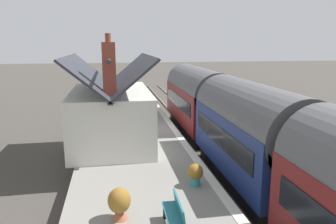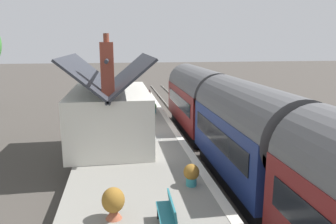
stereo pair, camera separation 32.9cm
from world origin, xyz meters
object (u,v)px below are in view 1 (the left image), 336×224
(train, at_px, (246,130))
(planter_under_sign, at_px, (152,108))
(station_building, at_px, (111,114))
(station_sign_board, at_px, (148,95))
(planter_edge_near, at_px, (114,93))
(bench_by_lamp, at_px, (128,98))
(planter_bench_right, at_px, (195,174))
(bench_mid_platform, at_px, (128,101))
(planter_edge_far, at_px, (119,203))
(bench_near_building, at_px, (175,213))

(train, height_order, planter_under_sign, train)
(station_building, bearing_deg, station_sign_board, -20.12)
(planter_edge_near, distance_m, station_sign_board, 6.46)
(station_building, height_order, planter_under_sign, station_building)
(bench_by_lamp, xyz_separation_m, planter_bench_right, (-16.64, -1.52, -0.03))
(bench_mid_platform, bearing_deg, planter_edge_far, 176.05)
(planter_under_sign, xyz_separation_m, planter_bench_right, (-12.38, 0.01, 0.06))
(bench_mid_platform, xyz_separation_m, station_sign_board, (-1.59, -1.44, 0.71))
(bench_near_building, distance_m, planter_edge_near, 21.81)
(train, height_order, planter_edge_near, train)
(bench_mid_platform, bearing_deg, bench_by_lamp, -2.17)
(bench_by_lamp, relative_size, planter_edge_near, 1.39)
(planter_edge_near, distance_m, planter_bench_right, 19.35)
(bench_mid_platform, height_order, bench_near_building, same)
(planter_bench_right, relative_size, planter_edge_far, 0.87)
(train, bearing_deg, station_sign_board, 15.02)
(planter_bench_right, bearing_deg, bench_by_lamp, 5.21)
(bench_mid_platform, height_order, planter_edge_far, planter_edge_far)
(planter_edge_near, relative_size, planter_edge_far, 1.06)
(bench_near_building, xyz_separation_m, bench_by_lamp, (19.24, 0.26, 0.00))
(planter_under_sign, height_order, planter_edge_far, planter_edge_far)
(bench_near_building, relative_size, planter_bench_right, 1.70)
(station_building, bearing_deg, bench_near_building, -168.84)
(station_building, distance_m, planter_edge_far, 7.61)
(bench_near_building, xyz_separation_m, station_sign_board, (15.84, -1.11, 0.71))
(bench_by_lamp, bearing_deg, bench_mid_platform, 177.83)
(station_building, distance_m, bench_by_lamp, 11.05)
(bench_mid_platform, distance_m, planter_edge_near, 4.45)
(station_building, distance_m, planter_edge_near, 13.47)
(bench_near_building, bearing_deg, planter_edge_far, 61.86)
(train, height_order, station_sign_board, train)
(train, height_order, bench_by_lamp, train)
(bench_near_building, relative_size, bench_by_lamp, 1.00)
(planter_edge_near, xyz_separation_m, station_sign_board, (-5.92, -2.48, 0.66))
(bench_near_building, bearing_deg, planter_edge_near, 3.61)
(planter_edge_near, height_order, station_sign_board, station_sign_board)
(train, relative_size, bench_near_building, 17.35)
(planter_bench_right, bearing_deg, station_sign_board, 0.65)
(train, xyz_separation_m, planter_under_sign, (10.17, 2.80, -0.94))
(planter_edge_near, bearing_deg, bench_mid_platform, -166.39)
(bench_mid_platform, relative_size, planter_bench_right, 1.69)
(planter_under_sign, xyz_separation_m, station_sign_board, (0.87, 0.16, 0.80))
(planter_edge_far, bearing_deg, station_sign_board, -9.75)
(planter_edge_near, bearing_deg, train, -162.20)
(station_building, relative_size, planter_bench_right, 8.50)
(planter_edge_far, distance_m, station_sign_board, 15.29)
(bench_mid_platform, xyz_separation_m, planter_edge_near, (4.33, 1.05, 0.05))
(station_building, relative_size, station_sign_board, 4.49)
(planter_edge_far, bearing_deg, planter_under_sign, -10.94)
(bench_near_building, height_order, station_sign_board, station_sign_board)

